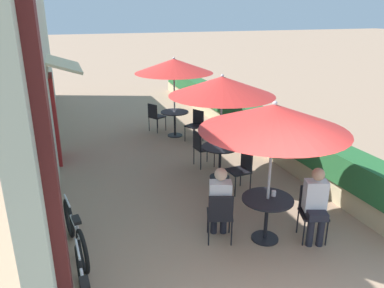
{
  "coord_description": "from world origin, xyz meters",
  "views": [
    {
      "loc": [
        -2.2,
        -2.7,
        3.51
      ],
      "look_at": [
        0.15,
        3.9,
        1.0
      ],
      "focal_mm": 35.0,
      "sensor_mm": 36.0,
      "label": 1
    }
  ],
  "objects_px": {
    "patio_table_near": "(267,209)",
    "patio_umbrella_far": "(174,66)",
    "seated_patron_near_right": "(316,202)",
    "cafe_chair_far_left": "(196,123)",
    "cafe_chair_far_right": "(155,115)",
    "cafe_chair_near_left": "(220,213)",
    "seated_patron_near_left": "(220,200)",
    "patio_umbrella_near": "(274,117)",
    "cafe_chair_near_right": "(312,208)",
    "cafe_chair_mid_right": "(242,167)",
    "cafe_chair_mid_left": "(201,146)",
    "patio_table_far": "(175,118)",
    "patio_table_mid": "(220,155)",
    "bicycle_second": "(75,233)",
    "coffee_cup_near": "(274,193)",
    "patio_umbrella_mid": "(222,86)"
  },
  "relations": [
    {
      "from": "patio_table_near",
      "to": "patio_umbrella_far",
      "type": "distance_m",
      "value": 5.77
    },
    {
      "from": "patio_umbrella_near",
      "to": "patio_umbrella_far",
      "type": "height_order",
      "value": "same"
    },
    {
      "from": "patio_table_near",
      "to": "cafe_chair_near_left",
      "type": "height_order",
      "value": "cafe_chair_near_left"
    },
    {
      "from": "seated_patron_near_left",
      "to": "patio_umbrella_far",
      "type": "distance_m",
      "value": 5.53
    },
    {
      "from": "patio_table_near",
      "to": "bicycle_second",
      "type": "height_order",
      "value": "same"
    },
    {
      "from": "bicycle_second",
      "to": "patio_umbrella_mid",
      "type": "bearing_deg",
      "value": 21.12
    },
    {
      "from": "patio_umbrella_near",
      "to": "patio_table_far",
      "type": "distance_m",
      "value": 5.77
    },
    {
      "from": "patio_umbrella_mid",
      "to": "cafe_chair_near_left",
      "type": "bearing_deg",
      "value": -113.59
    },
    {
      "from": "cafe_chair_near_left",
      "to": "coffee_cup_near",
      "type": "xyz_separation_m",
      "value": [
        0.86,
        -0.13,
        0.26
      ]
    },
    {
      "from": "coffee_cup_near",
      "to": "patio_table_mid",
      "type": "relative_size",
      "value": 0.11
    },
    {
      "from": "patio_umbrella_near",
      "to": "cafe_chair_near_right",
      "type": "relative_size",
      "value": 2.64
    },
    {
      "from": "cafe_chair_mid_left",
      "to": "cafe_chair_far_left",
      "type": "relative_size",
      "value": 1.0
    },
    {
      "from": "patio_umbrella_near",
      "to": "cafe_chair_far_left",
      "type": "height_order",
      "value": "patio_umbrella_near"
    },
    {
      "from": "patio_table_near",
      "to": "cafe_chair_mid_left",
      "type": "height_order",
      "value": "cafe_chair_mid_left"
    },
    {
      "from": "seated_patron_near_left",
      "to": "cafe_chair_far_left",
      "type": "relative_size",
      "value": 1.44
    },
    {
      "from": "cafe_chair_mid_right",
      "to": "patio_table_far",
      "type": "distance_m",
      "value": 3.88
    },
    {
      "from": "patio_umbrella_near",
      "to": "bicycle_second",
      "type": "height_order",
      "value": "patio_umbrella_near"
    },
    {
      "from": "patio_umbrella_near",
      "to": "patio_table_far",
      "type": "height_order",
      "value": "patio_umbrella_near"
    },
    {
      "from": "cafe_chair_mid_left",
      "to": "patio_umbrella_far",
      "type": "xyz_separation_m",
      "value": [
        0.09,
        2.41,
        1.53
      ]
    },
    {
      "from": "patio_table_mid",
      "to": "patio_table_far",
      "type": "bearing_deg",
      "value": 91.23
    },
    {
      "from": "cafe_chair_mid_left",
      "to": "patio_table_near",
      "type": "bearing_deg",
      "value": -8.16
    },
    {
      "from": "patio_umbrella_near",
      "to": "cafe_chair_near_right",
      "type": "xyz_separation_m",
      "value": [
        0.73,
        -0.18,
        -1.53
      ]
    },
    {
      "from": "patio_umbrella_near",
      "to": "patio_umbrella_mid",
      "type": "bearing_deg",
      "value": 84.0
    },
    {
      "from": "coffee_cup_near",
      "to": "cafe_chair_far_left",
      "type": "distance_m",
      "value": 4.95
    },
    {
      "from": "patio_table_mid",
      "to": "bicycle_second",
      "type": "bearing_deg",
      "value": -150.72
    },
    {
      "from": "cafe_chair_near_left",
      "to": "cafe_chair_mid_left",
      "type": "relative_size",
      "value": 1.0
    },
    {
      "from": "patio_table_mid",
      "to": "cafe_chair_mid_right",
      "type": "bearing_deg",
      "value": -77.72
    },
    {
      "from": "patio_table_mid",
      "to": "patio_table_near",
      "type": "bearing_deg",
      "value": -96.0
    },
    {
      "from": "patio_umbrella_near",
      "to": "patio_table_mid",
      "type": "distance_m",
      "value": 2.87
    },
    {
      "from": "patio_table_far",
      "to": "patio_table_mid",
      "type": "bearing_deg",
      "value": -88.77
    },
    {
      "from": "cafe_chair_far_left",
      "to": "cafe_chair_far_right",
      "type": "height_order",
      "value": "same"
    },
    {
      "from": "patio_umbrella_mid",
      "to": "cafe_chair_far_left",
      "type": "distance_m",
      "value": 2.98
    },
    {
      "from": "cafe_chair_near_right",
      "to": "cafe_chair_mid_right",
      "type": "height_order",
      "value": "same"
    },
    {
      "from": "cafe_chair_near_right",
      "to": "seated_patron_near_left",
      "type": "bearing_deg",
      "value": 1.58
    },
    {
      "from": "patio_table_near",
      "to": "seated_patron_near_right",
      "type": "bearing_deg",
      "value": -22.34
    },
    {
      "from": "cafe_chair_near_left",
      "to": "cafe_chair_near_right",
      "type": "bearing_deg",
      "value": 5.86
    },
    {
      "from": "cafe_chair_far_left",
      "to": "patio_umbrella_mid",
      "type": "bearing_deg",
      "value": 142.71
    },
    {
      "from": "cafe_chair_mid_right",
      "to": "bicycle_second",
      "type": "bearing_deg",
      "value": 100.95
    },
    {
      "from": "patio_umbrella_mid",
      "to": "cafe_chair_mid_left",
      "type": "height_order",
      "value": "patio_umbrella_mid"
    },
    {
      "from": "patio_umbrella_near",
      "to": "patio_umbrella_far",
      "type": "bearing_deg",
      "value": 88.07
    },
    {
      "from": "patio_table_near",
      "to": "cafe_chair_near_left",
      "type": "xyz_separation_m",
      "value": [
        -0.73,
        0.18,
        -0.03
      ]
    },
    {
      "from": "seated_patron_near_left",
      "to": "patio_umbrella_mid",
      "type": "distance_m",
      "value": 2.71
    },
    {
      "from": "patio_table_near",
      "to": "cafe_chair_mid_right",
      "type": "bearing_deg",
      "value": 76.26
    },
    {
      "from": "patio_umbrella_far",
      "to": "bicycle_second",
      "type": "bearing_deg",
      "value": -122.15
    },
    {
      "from": "patio_umbrella_mid",
      "to": "cafe_chair_mid_left",
      "type": "relative_size",
      "value": 2.64
    },
    {
      "from": "seated_patron_near_right",
      "to": "cafe_chair_mid_right",
      "type": "xyz_separation_m",
      "value": [
        -0.27,
        1.98,
        -0.17
      ]
    },
    {
      "from": "cafe_chair_near_left",
      "to": "seated_patron_near_left",
      "type": "relative_size",
      "value": 0.7
    },
    {
      "from": "cafe_chair_near_left",
      "to": "cafe_chair_far_left",
      "type": "xyz_separation_m",
      "value": [
        1.34,
        4.78,
        0.0
      ]
    },
    {
      "from": "cafe_chair_near_left",
      "to": "cafe_chair_far_left",
      "type": "relative_size",
      "value": 1.0
    },
    {
      "from": "patio_table_mid",
      "to": "cafe_chair_mid_left",
      "type": "relative_size",
      "value": 0.93
    }
  ]
}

